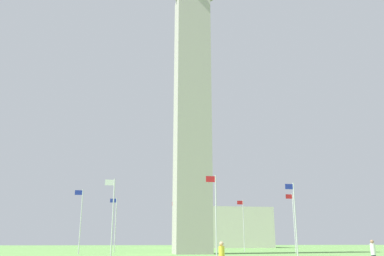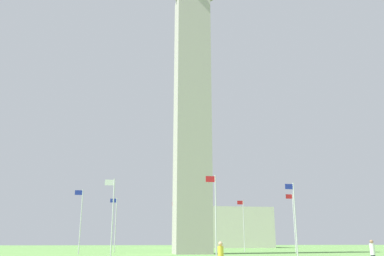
# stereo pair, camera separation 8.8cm
# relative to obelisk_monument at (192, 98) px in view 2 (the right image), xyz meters

# --- Properties ---
(ground_plane) EXTENTS (260.00, 260.00, 0.00)m
(ground_plane) POSITION_rel_obelisk_monument_xyz_m (0.00, 0.00, -22.87)
(ground_plane) COLOR #609347
(obelisk_monument) EXTENTS (5.03, 5.03, 45.73)m
(obelisk_monument) POSITION_rel_obelisk_monument_xyz_m (0.00, 0.00, 0.00)
(obelisk_monument) COLOR #A8A399
(obelisk_monument) RESTS_ON ground
(flagpole_n) EXTENTS (1.12, 0.14, 8.57)m
(flagpole_n) POSITION_rel_obelisk_monument_xyz_m (15.28, 0.00, -18.19)
(flagpole_n) COLOR silver
(flagpole_n) RESTS_ON ground
(flagpole_ne) EXTENTS (1.12, 0.14, 8.57)m
(flagpole_ne) POSITION_rel_obelisk_monument_xyz_m (10.82, 10.76, -18.19)
(flagpole_ne) COLOR silver
(flagpole_ne) RESTS_ON ground
(flagpole_e) EXTENTS (1.12, 0.14, 8.57)m
(flagpole_e) POSITION_rel_obelisk_monument_xyz_m (0.06, 15.22, -18.19)
(flagpole_e) COLOR silver
(flagpole_e) RESTS_ON ground
(flagpole_se) EXTENTS (1.12, 0.14, 8.57)m
(flagpole_se) POSITION_rel_obelisk_monument_xyz_m (-10.71, 10.76, -18.19)
(flagpole_se) COLOR silver
(flagpole_se) RESTS_ON ground
(flagpole_s) EXTENTS (1.12, 0.14, 8.57)m
(flagpole_s) POSITION_rel_obelisk_monument_xyz_m (-15.17, 0.00, -18.19)
(flagpole_s) COLOR silver
(flagpole_s) RESTS_ON ground
(flagpole_sw) EXTENTS (1.12, 0.14, 8.57)m
(flagpole_sw) POSITION_rel_obelisk_monument_xyz_m (-10.71, -10.76, -18.19)
(flagpole_sw) COLOR silver
(flagpole_sw) RESTS_ON ground
(flagpole_w) EXTENTS (1.12, 0.14, 8.57)m
(flagpole_w) POSITION_rel_obelisk_monument_xyz_m (0.06, -15.22, -18.19)
(flagpole_w) COLOR silver
(flagpole_w) RESTS_ON ground
(flagpole_nw) EXTENTS (1.12, 0.14, 8.57)m
(flagpole_nw) POSITION_rel_obelisk_monument_xyz_m (10.82, -10.76, -18.19)
(flagpole_nw) COLOR silver
(flagpole_nw) RESTS_ON ground
(person_white_shirt) EXTENTS (0.32, 0.32, 1.79)m
(person_white_shirt) POSITION_rel_obelisk_monument_xyz_m (-7.09, 31.51, -21.98)
(person_white_shirt) COLOR #2D2D38
(person_white_shirt) RESTS_ON ground
(distant_building) EXTENTS (22.53, 15.13, 10.44)m
(distant_building) POSITION_rel_obelisk_monument_xyz_m (-18.39, -53.57, -17.64)
(distant_building) COLOR beige
(distant_building) RESTS_ON ground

